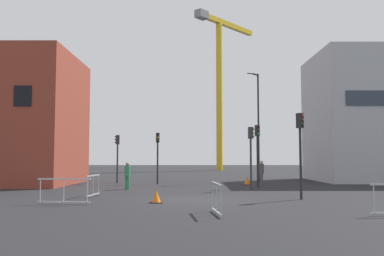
# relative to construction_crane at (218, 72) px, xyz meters

# --- Properties ---
(ground) EXTENTS (160.00, 160.00, 0.00)m
(ground) POSITION_rel_construction_crane_xyz_m (-4.02, -41.10, -14.51)
(ground) COLOR black
(brick_building) EXTENTS (10.20, 8.72, 9.32)m
(brick_building) POSITION_rel_construction_crane_xyz_m (-17.74, -30.38, -9.85)
(brick_building) COLOR brown
(brick_building) RESTS_ON ground
(construction_crane) EXTENTS (9.51, 10.36, 22.69)m
(construction_crane) POSITION_rel_construction_crane_xyz_m (0.00, 0.00, 0.00)
(construction_crane) COLOR gold
(construction_crane) RESTS_ON ground
(streetlamp_tall) EXTENTS (1.11, 1.11, 8.70)m
(streetlamp_tall) POSITION_rel_construction_crane_xyz_m (1.16, -27.25, -9.54)
(streetlamp_tall) COLOR #232326
(streetlamp_tall) RESTS_ON ground
(traffic_light_far) EXTENTS (0.39, 0.29, 3.63)m
(traffic_light_far) POSITION_rel_construction_crane_xyz_m (-9.77, -28.95, -12.05)
(traffic_light_far) COLOR #2D2D30
(traffic_light_far) RESTS_ON ground
(traffic_light_median) EXTENTS (0.31, 0.39, 4.02)m
(traffic_light_median) POSITION_rel_construction_crane_xyz_m (0.12, -33.67, -11.80)
(traffic_light_median) COLOR #232326
(traffic_light_median) RESTS_ON ground
(traffic_light_island) EXTENTS (0.36, 0.38, 4.02)m
(traffic_light_island) POSITION_rel_construction_crane_xyz_m (0.97, -40.98, -11.81)
(traffic_light_island) COLOR #232326
(traffic_light_island) RESTS_ON ground
(traffic_light_near) EXTENTS (0.28, 0.39, 3.72)m
(traffic_light_near) POSITION_rel_construction_crane_xyz_m (-6.61, -30.18, -11.99)
(traffic_light_near) COLOR #232326
(traffic_light_near) RESTS_ON ground
(traffic_light_crosswalk) EXTENTS (0.38, 0.26, 3.77)m
(traffic_light_crosswalk) POSITION_rel_construction_crane_xyz_m (-0.56, -35.46, -11.96)
(traffic_light_crosswalk) COLOR #2D2D30
(traffic_light_crosswalk) RESTS_ON ground
(pedestrian_walking) EXTENTS (0.34, 0.34, 1.72)m
(pedestrian_walking) POSITION_rel_construction_crane_xyz_m (0.69, -31.70, -13.50)
(pedestrian_walking) COLOR #4C4C51
(pedestrian_walking) RESTS_ON ground
(pedestrian_waiting) EXTENTS (0.34, 0.34, 1.64)m
(pedestrian_waiting) POSITION_rel_construction_crane_xyz_m (-8.03, -35.10, -13.56)
(pedestrian_waiting) COLOR #2D844C
(pedestrian_waiting) RESTS_ON ground
(safety_barrier_front) EXTENTS (2.27, 0.30, 1.08)m
(safety_barrier_front) POSITION_rel_construction_crane_xyz_m (-9.44, -42.97, -13.94)
(safety_barrier_front) COLOR #B2B5BA
(safety_barrier_front) RESTS_ON ground
(safety_barrier_left_run) EXTENTS (0.26, 1.86, 1.08)m
(safety_barrier_left_run) POSITION_rel_construction_crane_xyz_m (-3.27, -46.03, -13.94)
(safety_barrier_left_run) COLOR #9EA0A5
(safety_barrier_left_run) RESTS_ON ground
(safety_barrier_mid_span) EXTENTS (0.22, 1.94, 1.08)m
(safety_barrier_mid_span) POSITION_rel_construction_crane_xyz_m (-9.01, -39.72, -13.94)
(safety_barrier_mid_span) COLOR #9EA0A5
(safety_barrier_mid_span) RESTS_ON ground
(traffic_cone_striped) EXTENTS (0.61, 0.61, 0.62)m
(traffic_cone_striped) POSITION_rel_construction_crane_xyz_m (-0.18, -30.83, -14.22)
(traffic_cone_striped) COLOR black
(traffic_cone_striped) RESTS_ON ground
(traffic_cone_orange) EXTENTS (0.54, 0.54, 0.55)m
(traffic_cone_orange) POSITION_rel_construction_crane_xyz_m (-5.65, -42.36, -14.25)
(traffic_cone_orange) COLOR black
(traffic_cone_orange) RESTS_ON ground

